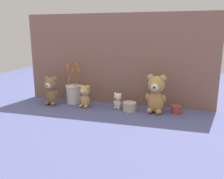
{
  "coord_description": "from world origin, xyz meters",
  "views": [
    {
      "loc": [
        0.47,
        -1.66,
        0.56
      ],
      "look_at": [
        0.0,
        0.02,
        0.15
      ],
      "focal_mm": 38.0,
      "sensor_mm": 36.0,
      "label": 1
    }
  ],
  "objects_px": {
    "teddy_bear_tiny": "(118,101)",
    "flower_vase": "(73,92)",
    "teddy_bear_large": "(156,93)",
    "decorative_tin_short": "(176,109)",
    "teddy_bear_medium": "(51,90)",
    "teddy_bear_small": "(85,96)",
    "decorative_tin_tall": "(129,107)"
  },
  "relations": [
    {
      "from": "teddy_bear_tiny",
      "to": "flower_vase",
      "type": "xyz_separation_m",
      "value": [
        -0.39,
        0.06,
        0.03
      ]
    },
    {
      "from": "teddy_bear_tiny",
      "to": "flower_vase",
      "type": "height_order",
      "value": "flower_vase"
    },
    {
      "from": "teddy_bear_large",
      "to": "teddy_bear_tiny",
      "type": "xyz_separation_m",
      "value": [
        -0.28,
        0.01,
        -0.08
      ]
    },
    {
      "from": "teddy_bear_tiny",
      "to": "decorative_tin_short",
      "type": "distance_m",
      "value": 0.43
    },
    {
      "from": "decorative_tin_short",
      "to": "teddy_bear_large",
      "type": "bearing_deg",
      "value": -171.34
    },
    {
      "from": "teddy_bear_large",
      "to": "teddy_bear_medium",
      "type": "xyz_separation_m",
      "value": [
        -0.83,
        -0.02,
        -0.02
      ]
    },
    {
      "from": "teddy_bear_small",
      "to": "decorative_tin_short",
      "type": "relative_size",
      "value": 2.37
    },
    {
      "from": "teddy_bear_small",
      "to": "flower_vase",
      "type": "relative_size",
      "value": 0.51
    },
    {
      "from": "teddy_bear_medium",
      "to": "flower_vase",
      "type": "height_order",
      "value": "flower_vase"
    },
    {
      "from": "decorative_tin_tall",
      "to": "teddy_bear_medium",
      "type": "bearing_deg",
      "value": -179.49
    },
    {
      "from": "teddy_bear_tiny",
      "to": "decorative_tin_short",
      "type": "relative_size",
      "value": 1.69
    },
    {
      "from": "teddy_bear_large",
      "to": "decorative_tin_tall",
      "type": "xyz_separation_m",
      "value": [
        -0.19,
        -0.02,
        -0.11
      ]
    },
    {
      "from": "teddy_bear_tiny",
      "to": "decorative_tin_tall",
      "type": "distance_m",
      "value": 0.11
    },
    {
      "from": "teddy_bear_large",
      "to": "flower_vase",
      "type": "xyz_separation_m",
      "value": [
        -0.68,
        0.07,
        -0.05
      ]
    },
    {
      "from": "teddy_bear_large",
      "to": "teddy_bear_small",
      "type": "height_order",
      "value": "teddy_bear_large"
    },
    {
      "from": "teddy_bear_small",
      "to": "flower_vase",
      "type": "distance_m",
      "value": 0.16
    },
    {
      "from": "flower_vase",
      "to": "teddy_bear_medium",
      "type": "bearing_deg",
      "value": -148.66
    },
    {
      "from": "teddy_bear_tiny",
      "to": "decorative_tin_tall",
      "type": "xyz_separation_m",
      "value": [
        0.1,
        -0.03,
        -0.03
      ]
    },
    {
      "from": "teddy_bear_tiny",
      "to": "decorative_tin_short",
      "type": "xyz_separation_m",
      "value": [
        0.43,
        0.02,
        -0.04
      ]
    },
    {
      "from": "teddy_bear_medium",
      "to": "teddy_bear_small",
      "type": "height_order",
      "value": "teddy_bear_medium"
    },
    {
      "from": "flower_vase",
      "to": "decorative_tin_tall",
      "type": "height_order",
      "value": "flower_vase"
    },
    {
      "from": "teddy_bear_small",
      "to": "teddy_bear_tiny",
      "type": "bearing_deg",
      "value": 5.23
    },
    {
      "from": "teddy_bear_medium",
      "to": "decorative_tin_short",
      "type": "relative_size",
      "value": 3.1
    },
    {
      "from": "flower_vase",
      "to": "teddy_bear_small",
      "type": "bearing_deg",
      "value": -31.9
    },
    {
      "from": "flower_vase",
      "to": "decorative_tin_short",
      "type": "height_order",
      "value": "flower_vase"
    },
    {
      "from": "teddy_bear_small",
      "to": "decorative_tin_short",
      "type": "xyz_separation_m",
      "value": [
        0.69,
        0.04,
        -0.06
      ]
    },
    {
      "from": "teddy_bear_large",
      "to": "teddy_bear_medium",
      "type": "height_order",
      "value": "teddy_bear_large"
    },
    {
      "from": "teddy_bear_small",
      "to": "teddy_bear_tiny",
      "type": "relative_size",
      "value": 1.4
    },
    {
      "from": "decorative_tin_tall",
      "to": "decorative_tin_short",
      "type": "height_order",
      "value": "decorative_tin_tall"
    },
    {
      "from": "teddy_bear_tiny",
      "to": "decorative_tin_short",
      "type": "bearing_deg",
      "value": 2.01
    },
    {
      "from": "teddy_bear_small",
      "to": "decorative_tin_tall",
      "type": "height_order",
      "value": "teddy_bear_small"
    },
    {
      "from": "teddy_bear_large",
      "to": "decorative_tin_short",
      "type": "relative_size",
      "value": 3.74
    }
  ]
}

